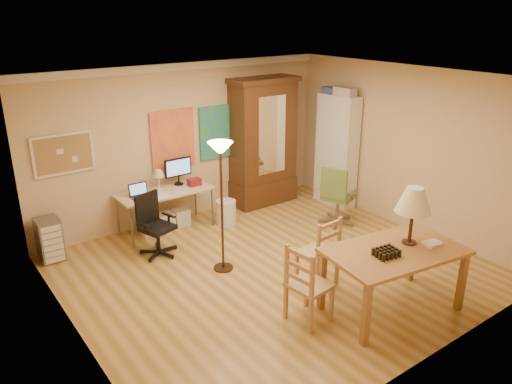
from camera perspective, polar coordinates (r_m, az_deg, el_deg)
floor at (r=7.28m, az=2.02°, el=-8.80°), size 5.50×5.50×0.00m
crown_molding at (r=8.47m, az=-8.40°, el=14.03°), size 5.50×0.08×0.12m
corkboard at (r=7.95m, az=-21.14°, el=4.08°), size 0.90×0.04×0.62m
art_panel_left at (r=8.57m, az=-9.50°, el=5.95°), size 0.80×0.04×1.00m
art_panel_right at (r=9.00m, az=-4.37°, el=6.85°), size 0.75×0.04×0.95m
dining_table at (r=6.24m, az=16.32°, el=-4.79°), size 1.77×1.21×1.55m
ladder_chair_back at (r=6.74m, az=7.25°, el=-7.02°), size 0.49×0.47×0.99m
ladder_chair_left at (r=6.00m, az=5.90°, el=-10.69°), size 0.48×0.50×0.99m
torchiere_lamp at (r=6.70m, az=-4.04°, el=2.63°), size 0.34×0.34×1.88m
computer_desk at (r=8.47m, az=-10.21°, el=-1.54°), size 1.55×0.68×1.17m
office_chair_black at (r=7.73m, az=-11.28°, el=-5.23°), size 0.59×0.59×0.95m
office_chair_green at (r=8.73m, az=9.19°, el=-1.87°), size 0.64×0.64×1.05m
drawer_cart at (r=8.00m, az=-22.52°, el=-5.03°), size 0.33×0.39×0.65m
armoire at (r=9.37m, az=0.78°, el=4.83°), size 1.29×0.61×2.37m
bookshelf at (r=9.42m, az=9.19°, el=4.64°), size 0.31×0.83×2.07m
wastebin at (r=8.62m, az=-3.44°, el=-2.36°), size 0.35×0.35×0.43m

